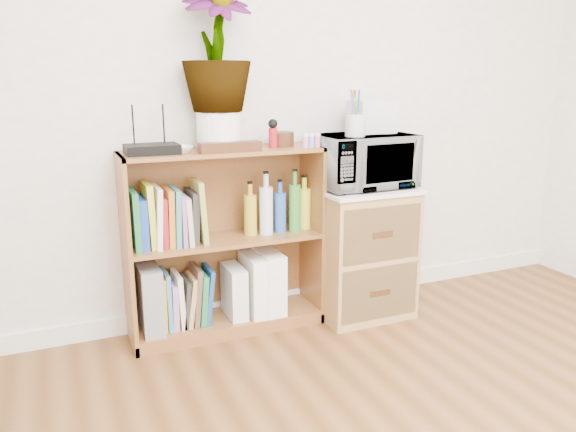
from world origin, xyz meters
TOP-DOWN VIEW (x-y plane):
  - skirting_board at (0.00, 2.24)m, footprint 4.00×0.02m
  - bookshelf at (-0.35, 2.10)m, footprint 1.00×0.30m
  - wicker_unit at (0.40, 2.02)m, footprint 0.50×0.45m
  - microwave at (0.40, 2.02)m, footprint 0.53×0.37m
  - pen_cup at (0.30, 1.95)m, footprint 0.10×0.10m
  - small_appliance at (0.48, 2.08)m, footprint 0.22×0.18m
  - router at (-0.70, 2.08)m, footprint 0.24×0.17m
  - white_bowl at (-0.57, 2.07)m, footprint 0.13×0.13m
  - plant_pot at (-0.36, 2.12)m, footprint 0.21×0.21m
  - potted_plant at (-0.36, 2.12)m, footprint 0.33×0.33m
  - trinket_box at (-0.34, 2.00)m, footprint 0.30×0.07m
  - kokeshi_doll at (-0.10, 2.06)m, footprint 0.04×0.04m
  - wooden_bowl at (-0.03, 2.11)m, footprint 0.12×0.12m
  - paint_jars at (0.09, 2.01)m, footprint 0.11×0.04m
  - file_box at (-0.75, 2.10)m, footprint 0.10×0.27m
  - magazine_holder_left at (-0.31, 2.09)m, footprint 0.09×0.22m
  - magazine_holder_mid at (-0.20, 2.09)m, footprint 0.10×0.25m
  - magazine_holder_right at (-0.12, 2.09)m, footprint 0.10×0.26m
  - cookbooks at (-0.64, 2.10)m, footprint 0.35×0.20m
  - liquor_bottles at (-0.02, 2.10)m, footprint 0.46×0.07m
  - lower_books at (-0.57, 2.10)m, footprint 0.27×0.19m

SIDE VIEW (x-z plane):
  - skirting_board at x=0.00m, z-range 0.00..0.10m
  - lower_books at x=-0.57m, z-range 0.06..0.35m
  - magazine_holder_left at x=-0.31m, z-range 0.07..0.34m
  - magazine_holder_mid at x=-0.20m, z-range 0.07..0.39m
  - magazine_holder_right at x=-0.12m, z-range 0.07..0.40m
  - file_box at x=-0.75m, z-range 0.07..0.40m
  - wicker_unit at x=0.40m, z-range 0.00..0.70m
  - bookshelf at x=-0.35m, z-range 0.00..0.95m
  - cookbooks at x=-0.64m, z-range 0.48..0.79m
  - liquor_bottles at x=-0.02m, z-range 0.49..0.81m
  - microwave at x=0.40m, z-range 0.72..1.00m
  - white_bowl at x=-0.57m, z-range 0.95..0.98m
  - router at x=-0.70m, z-range 0.95..0.99m
  - trinket_box at x=-0.34m, z-range 0.95..1.00m
  - paint_jars at x=0.09m, z-range 0.95..1.01m
  - wooden_bowl at x=-0.03m, z-range 0.95..1.02m
  - kokeshi_doll at x=-0.10m, z-range 0.95..1.05m
  - plant_pot at x=-0.36m, z-range 0.95..1.13m
  - pen_cup at x=0.30m, z-range 1.00..1.11m
  - small_appliance at x=0.48m, z-range 1.00..1.17m
  - potted_plant at x=-0.36m, z-range 1.13..1.73m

